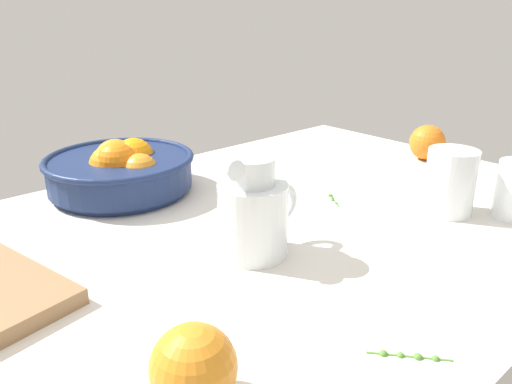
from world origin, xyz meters
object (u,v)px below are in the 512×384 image
object	(u,v)px
loose_orange_0	(427,143)
loose_orange_1	(194,367)
juice_pitcher	(253,219)
juice_glass	(450,186)
fruit_bowl	(121,169)

from	to	relation	value
loose_orange_0	loose_orange_1	size ratio (longest dim) A/B	1.01
juice_pitcher	juice_glass	size ratio (longest dim) A/B	1.37
juice_glass	loose_orange_1	world-z (taller)	juice_glass
juice_glass	fruit_bowl	bearing A→B (deg)	128.25
fruit_bowl	juice_pitcher	size ratio (longest dim) A/B	1.82
loose_orange_0	juice_pitcher	bearing A→B (deg)	-172.37
loose_orange_1	fruit_bowl	bearing A→B (deg)	68.34
juice_glass	loose_orange_0	bearing A→B (deg)	36.68
juice_glass	loose_orange_0	distance (cm)	32.36
fruit_bowl	juice_pitcher	bearing A→B (deg)	-87.04
fruit_bowl	loose_orange_0	size ratio (longest dim) A/B	3.48
loose_orange_0	loose_orange_1	distance (cm)	88.85
fruit_bowl	loose_orange_1	distance (cm)	58.61
fruit_bowl	juice_glass	size ratio (longest dim) A/B	2.49
juice_pitcher	juice_glass	world-z (taller)	juice_pitcher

